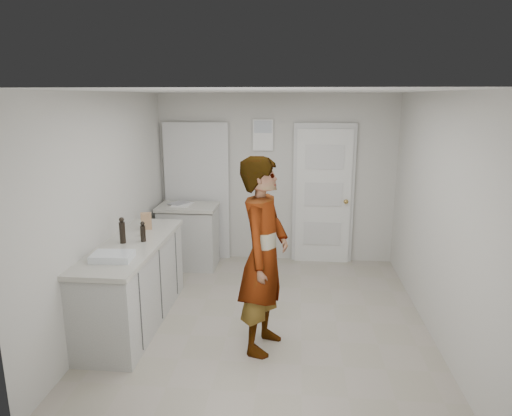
# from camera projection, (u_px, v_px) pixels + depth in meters

# --- Properties ---
(ground) EXTENTS (4.00, 4.00, 0.00)m
(ground) POSITION_uv_depth(u_px,v_px,m) (267.00, 318.00, 5.17)
(ground) COLOR #A19A87
(ground) RESTS_ON ground
(room_shell) EXTENTS (4.00, 4.00, 4.00)m
(room_shell) POSITION_uv_depth(u_px,v_px,m) (264.00, 194.00, 6.82)
(room_shell) COLOR beige
(room_shell) RESTS_ON ground
(main_counter) EXTENTS (0.64, 1.96, 0.93)m
(main_counter) POSITION_uv_depth(u_px,v_px,m) (134.00, 286.00, 5.00)
(main_counter) COLOR silver
(main_counter) RESTS_ON ground
(side_counter) EXTENTS (0.84, 0.61, 0.93)m
(side_counter) POSITION_uv_depth(u_px,v_px,m) (189.00, 238.00, 6.67)
(side_counter) COLOR silver
(side_counter) RESTS_ON ground
(person) EXTENTS (0.62, 0.79, 1.92)m
(person) POSITION_uv_depth(u_px,v_px,m) (264.00, 256.00, 4.37)
(person) COLOR silver
(person) RESTS_ON ground
(cake_mix_box) EXTENTS (0.13, 0.09, 0.20)m
(cake_mix_box) POSITION_uv_depth(u_px,v_px,m) (146.00, 221.00, 5.35)
(cake_mix_box) COLOR #9A714D
(cake_mix_box) RESTS_ON main_counter
(spice_jar) EXTENTS (0.05, 0.05, 0.07)m
(spice_jar) POSITION_uv_depth(u_px,v_px,m) (142.00, 233.00, 5.11)
(spice_jar) COLOR tan
(spice_jar) RESTS_ON main_counter
(oil_cruet_a) EXTENTS (0.06, 0.06, 0.22)m
(oil_cruet_a) POSITION_uv_depth(u_px,v_px,m) (143.00, 232.00, 4.90)
(oil_cruet_a) COLOR black
(oil_cruet_a) RESTS_ON main_counter
(oil_cruet_b) EXTENTS (0.06, 0.06, 0.29)m
(oil_cruet_b) POSITION_uv_depth(u_px,v_px,m) (122.00, 231.00, 4.84)
(oil_cruet_b) COLOR black
(oil_cruet_b) RESTS_ON main_counter
(baking_dish) EXTENTS (0.40, 0.29, 0.07)m
(baking_dish) POSITION_uv_depth(u_px,v_px,m) (112.00, 257.00, 4.36)
(baking_dish) COLOR silver
(baking_dish) RESTS_ON main_counter
(egg_bowl) EXTENTS (0.14, 0.14, 0.05)m
(egg_bowl) POSITION_uv_depth(u_px,v_px,m) (111.00, 259.00, 4.32)
(egg_bowl) COLOR silver
(egg_bowl) RESTS_ON main_counter
(papers) EXTENTS (0.29, 0.35, 0.01)m
(papers) POSITION_uv_depth(u_px,v_px,m) (182.00, 205.00, 6.58)
(papers) COLOR white
(papers) RESTS_ON side_counter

